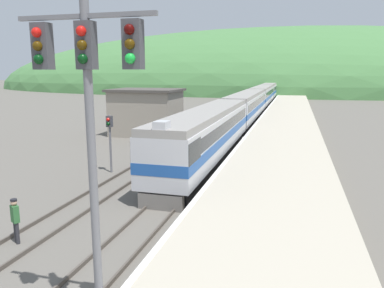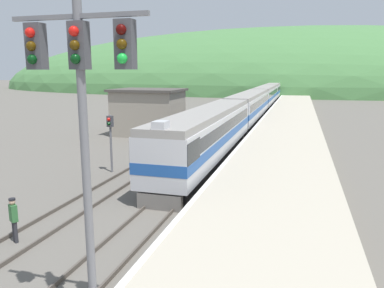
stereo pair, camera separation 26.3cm
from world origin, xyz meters
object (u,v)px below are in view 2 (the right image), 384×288
Objects in this scene: carriage_second at (249,107)px; carriage_third at (266,96)px; track_worker at (14,217)px; signal_post_siding at (110,131)px; signal_mast_main at (82,98)px; carriage_fourth at (274,90)px; express_train_lead_car at (208,134)px.

carriage_second and carriage_third have the same top height.
signal_post_siding is at bearing 97.49° from track_worker.
track_worker is (-4.08, -36.88, -1.09)m from carriage_second.
track_worker is at bearing 146.55° from signal_mast_main.
signal_post_siding is 10.50m from track_worker.
carriage_second is at bearing 83.68° from track_worker.
signal_post_siding is at bearing -96.25° from carriage_third.
carriage_second is at bearing -90.00° from carriage_fourth.
signal_mast_main is (1.49, -18.22, 3.77)m from express_train_lead_car.
signal_mast_main is at bearing -33.45° from track_worker.
signal_post_siding is at bearing -101.55° from carriage_second.
express_train_lead_car is 5.40× the size of signal_post_siding.
signal_post_siding is at bearing 116.39° from signal_mast_main.
signal_mast_main reaches higher than carriage_third.
signal_mast_main is at bearing -87.89° from carriage_second.
express_train_lead_car is 15.14m from track_worker.
signal_mast_main is 15.91m from signal_post_siding.
express_train_lead_car is at bearing -90.00° from carriage_third.
signal_post_siding is (-6.93, 13.96, -3.18)m from signal_mast_main.
carriage_third is 23.04m from carriage_fourth.
express_train_lead_car reaches higher than carriage_third.
signal_post_siding is (-5.43, -49.64, 0.60)m from carriage_third.
track_worker is (-4.08, -82.96, -1.09)m from carriage_fourth.
carriage_third is at bearing 90.00° from carriage_second.
track_worker is at bearing -92.82° from carriage_fourth.
carriage_second is 12.55× the size of track_worker.
carriage_third is 49.94m from signal_post_siding.
carriage_third is 1.00× the size of carriage_fourth.
carriage_fourth is (0.00, 46.08, 0.00)m from carriage_second.
signal_post_siding is at bearing -94.28° from carriage_fourth.
carriage_third is 12.55× the size of track_worker.
express_train_lead_car is at bearing -90.00° from carriage_fourth.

